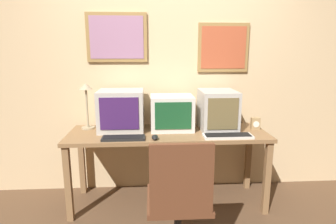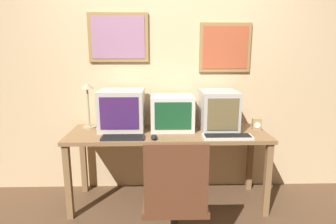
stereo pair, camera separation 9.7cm
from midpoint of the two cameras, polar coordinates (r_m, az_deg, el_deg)
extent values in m
cube|color=#D1B284|center=(3.03, 0.73, 8.05)|extent=(8.00, 0.05, 2.60)
cube|color=olive|center=(3.00, -9.13, 14.71)|extent=(0.61, 0.02, 0.49)
cube|color=gray|center=(2.99, -9.17, 14.72)|extent=(0.54, 0.01, 0.42)
cube|color=olive|center=(3.06, 12.42, 12.65)|extent=(0.53, 0.02, 0.50)
cube|color=#AD4C2D|center=(3.05, 12.48, 12.65)|extent=(0.47, 0.01, 0.43)
cube|color=olive|center=(2.75, 1.01, -4.43)|extent=(1.92, 0.61, 0.04)
cube|color=olive|center=(2.76, -18.63, -13.41)|extent=(0.06, 0.06, 0.72)
cube|color=olive|center=(2.84, 20.49, -12.83)|extent=(0.06, 0.06, 0.72)
cube|color=olive|center=(3.21, -15.94, -9.47)|extent=(0.06, 0.06, 0.72)
cube|color=olive|center=(3.28, 17.14, -9.10)|extent=(0.06, 0.06, 0.72)
cube|color=#B7B2A8|center=(2.82, -8.38, 0.42)|extent=(0.44, 0.38, 0.40)
cube|color=#3D1E56|center=(2.63, -8.87, -0.27)|extent=(0.36, 0.01, 0.30)
cube|color=beige|center=(2.80, 1.85, -0.12)|extent=(0.42, 0.34, 0.34)
cube|color=#194C28|center=(2.63, 2.07, -0.80)|extent=(0.34, 0.01, 0.26)
cube|color=#B7B2A8|center=(2.84, 11.12, 0.33)|extent=(0.35, 0.42, 0.39)
cube|color=brown|center=(2.63, 12.14, -0.49)|extent=(0.29, 0.01, 0.30)
cube|color=black|center=(2.56, -8.08, -5.16)|extent=(0.38, 0.14, 0.02)
cube|color=black|center=(2.55, -8.09, -4.88)|extent=(0.35, 0.12, 0.00)
cube|color=beige|center=(2.62, 13.03, -4.93)|extent=(0.45, 0.16, 0.02)
cube|color=black|center=(2.62, 13.05, -4.65)|extent=(0.41, 0.13, 0.00)
ellipsoid|color=black|center=(2.52, -1.76, -5.11)|extent=(0.06, 0.12, 0.04)
cube|color=#A38456|center=(2.93, 18.46, -2.42)|extent=(0.09, 0.05, 0.12)
cylinder|color=white|center=(2.90, 18.64, -2.56)|extent=(0.06, 0.00, 0.06)
cylinder|color=tan|center=(2.99, -14.75, -2.94)|extent=(0.13, 0.13, 0.02)
cylinder|color=tan|center=(2.94, -14.97, 0.93)|extent=(0.02, 0.02, 0.40)
cone|color=tan|center=(2.91, -15.21, 5.15)|extent=(0.13, 0.13, 0.06)
cube|color=brown|center=(2.18, 2.63, -17.37)|extent=(0.46, 0.46, 0.04)
cube|color=brown|center=(1.87, 3.18, -13.56)|extent=(0.42, 0.04, 0.49)
camera|label=1|loc=(0.05, -88.97, 0.23)|focal=30.00mm
camera|label=2|loc=(0.05, 91.03, -0.23)|focal=30.00mm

